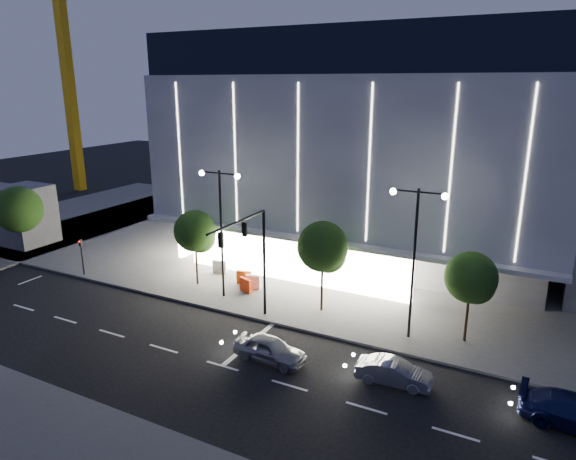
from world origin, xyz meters
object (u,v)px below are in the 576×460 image
Objects in this scene: car_lead at (269,349)px; barrier_d at (253,282)px; tree_mid at (323,249)px; barrier_c at (244,277)px; tree_right at (471,280)px; street_lamp_east at (415,242)px; tower_crane at (69,33)px; barrier_a at (246,285)px; barrier_b at (220,267)px; tree_left at (196,233)px; car_second at (394,372)px; traffic_mast at (252,248)px; street_lamp_west at (221,215)px; ped_signal_far at (82,253)px.

barrier_d is (-5.84, 7.99, -0.04)m from car_lead.
barrier_d is at bearing 169.25° from tree_mid.
tree_right is at bearing -20.15° from barrier_c.
street_lamp_east is 0.28× the size of tower_crane.
barrier_a is (-12.00, 1.33, -5.31)m from street_lamp_east.
tower_crane is 44.30m from barrier_b.
tree_left is 5.23m from barrier_a.
car_second is at bearing -83.94° from street_lamp_east.
tower_crane reaches higher than tree_left.
traffic_mast is 10.74m from car_second.
tree_mid is at bearing 180.00° from tree_right.
street_lamp_west is at bearing 65.68° from car_second.
traffic_mast is 1.75× the size of car_lead.
barrier_a is at bearing 12.29° from ped_signal_far.
tower_crane is at bearing 158.75° from tree_right.
ped_signal_far is 2.73× the size of barrier_b.
car_second is at bearing -20.03° from street_lamp_west.
ped_signal_far is 0.74× the size of car_lead.
tree_mid is 7.77m from car_lead.
tree_left reaches higher than ped_signal_far.
tree_left reaches higher than barrier_c.
tree_right is at bearing -12.66° from barrier_d.
street_lamp_east is at bearing -25.84° from barrier_c.
car_second is at bearing -39.13° from barrier_b.
street_lamp_east is 6.27m from tree_mid.
traffic_mast reaches higher than barrier_a.
barrier_c is (3.05, 1.54, -3.38)m from tree_left.
car_second is 18.46m from barrier_b.
ped_signal_far is 25.78m from car_second.
tree_mid is at bearing -25.02° from tower_crane.
barrier_b is at bearing 48.75° from car_lead.
traffic_mast is at bearing -67.74° from barrier_c.
traffic_mast is 9.43m from street_lamp_east.
barrier_c is at bearing -31.53° from barrier_b.
barrier_b is at bearing 167.11° from street_lamp_east.
street_lamp_west reaches higher than traffic_mast.
barrier_c is at bearing -27.09° from tower_crane.
street_lamp_west is 3.00× the size of ped_signal_far.
street_lamp_east reaches higher than ped_signal_far.
tree_mid is 1.65× the size of car_second.
tree_right is 19.31m from barrier_b.
tree_right is (12.03, 3.68, -1.14)m from traffic_mast.
tree_mid is 5.59× the size of barrier_b.
car_lead reaches higher than barrier_d.
tree_right is 1.36× the size of car_lead.
street_lamp_east reaches higher than barrier_c.
car_second is 14.00m from barrier_a.
barrier_d is (-14.93, 1.12, -3.23)m from tree_right.
ped_signal_far is at bearing -176.03° from barrier_c.
street_lamp_east is at bearing 13.48° from barrier_a.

